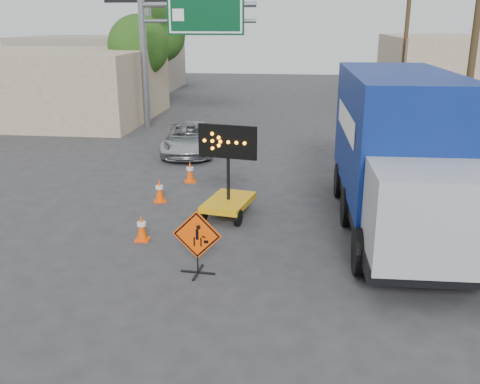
% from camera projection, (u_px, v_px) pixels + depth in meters
% --- Properties ---
extents(ground, '(100.00, 100.00, 0.00)m').
position_uv_depth(ground, '(200.00, 286.00, 11.82)').
color(ground, '#2D2D30').
rests_on(ground, ground).
extents(curb_right, '(0.40, 60.00, 0.12)m').
position_uv_depth(curb_right, '(412.00, 144.00, 25.14)').
color(curb_right, gray).
rests_on(curb_right, ground).
extents(sidewalk_right, '(4.00, 60.00, 0.15)m').
position_uv_depth(sidewalk_right, '(463.00, 145.00, 24.87)').
color(sidewalk_right, gray).
rests_on(sidewalk_right, ground).
extents(storefront_left_near, '(14.00, 10.00, 4.00)m').
position_uv_depth(storefront_left_near, '(33.00, 85.00, 31.74)').
color(storefront_left_near, '#C4AB8D').
rests_on(storefront_left_near, ground).
extents(storefront_left_far, '(12.00, 10.00, 4.40)m').
position_uv_depth(storefront_left_far, '(103.00, 63.00, 45.03)').
color(storefront_left_far, gray).
rests_on(storefront_left_far, ground).
extents(building_right_far, '(10.00, 14.00, 4.60)m').
position_uv_depth(building_right_far, '(461.00, 70.00, 37.95)').
color(building_right_far, '#C4AB8D').
rests_on(building_right_far, ground).
extents(highway_gantry, '(6.18, 0.38, 6.90)m').
position_uv_depth(highway_gantry, '(181.00, 32.00, 27.76)').
color(highway_gantry, slate).
rests_on(highway_gantry, ground).
extents(utility_pole_near, '(1.80, 0.26, 9.00)m').
position_uv_depth(utility_pole_near, '(474.00, 48.00, 18.91)').
color(utility_pole_near, '#3E2E1A').
rests_on(utility_pole_near, ground).
extents(utility_pole_far, '(1.80, 0.26, 9.00)m').
position_uv_depth(utility_pole_far, '(406.00, 37.00, 32.14)').
color(utility_pole_far, '#3E2E1A').
rests_on(utility_pole_far, ground).
extents(tree_left_near, '(3.71, 3.71, 6.03)m').
position_uv_depth(tree_left_near, '(139.00, 46.00, 32.27)').
color(tree_left_near, '#3E2E1A').
rests_on(tree_left_near, ground).
extents(tree_left_far, '(4.10, 4.10, 6.66)m').
position_uv_depth(tree_left_far, '(158.00, 35.00, 39.82)').
color(tree_left_far, '#3E2E1A').
rests_on(tree_left_far, ground).
extents(construction_sign, '(1.16, 0.83, 1.54)m').
position_uv_depth(construction_sign, '(197.00, 241.00, 12.20)').
color(construction_sign, black).
rests_on(construction_sign, ground).
extents(arrow_board, '(1.74, 2.14, 2.78)m').
position_uv_depth(arrow_board, '(228.00, 196.00, 15.91)').
color(arrow_board, '#DA9E0C').
rests_on(arrow_board, ground).
extents(pickup_truck, '(2.67, 4.93, 1.31)m').
position_uv_depth(pickup_truck, '(190.00, 138.00, 23.58)').
color(pickup_truck, '#B7B9BE').
rests_on(pickup_truck, ground).
extents(box_truck, '(3.08, 9.08, 4.28)m').
position_uv_depth(box_truck, '(399.00, 161.00, 14.64)').
color(box_truck, black).
rests_on(box_truck, ground).
extents(cone_a, '(0.40, 0.40, 0.74)m').
position_uv_depth(cone_a, '(142.00, 227.00, 14.20)').
color(cone_a, '#FF4C05').
rests_on(cone_a, ground).
extents(cone_b, '(0.50, 0.50, 0.77)m').
position_uv_depth(cone_b, '(159.00, 190.00, 17.25)').
color(cone_b, '#FF4C05').
rests_on(cone_b, ground).
extents(cone_c, '(0.49, 0.49, 0.78)m').
position_uv_depth(cone_c, '(190.00, 172.00, 19.38)').
color(cone_c, '#FF4C05').
rests_on(cone_c, ground).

